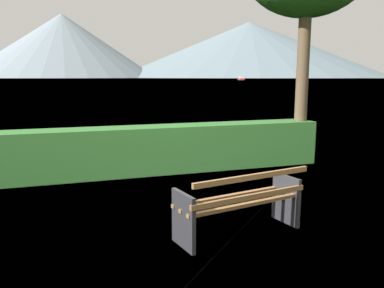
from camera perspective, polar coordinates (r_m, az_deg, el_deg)
The scene contains 6 objects.
ground_plane at distance 5.23m, azimuth 6.69°, elevation -12.92°, with size 1400.00×1400.00×0.00m, color #4C6B33.
water_surface at distance 311.01m, azimuth -18.06°, elevation 9.09°, with size 620.00×620.00×0.00m, color slate.
park_bench at distance 5.03m, azimuth 7.19°, elevation -8.66°, with size 1.78×0.89×0.87m.
hedge_row at distance 8.32m, azimuth -3.57°, elevation -0.68°, with size 6.92×0.72×0.99m, color #387A33.
sailboat_mid at distance 216.54m, azimuth 7.25°, elevation 9.51°, with size 4.68×7.83×1.95m.
distant_hills at distance 553.06m, azimuth -11.44°, elevation 13.71°, with size 840.07×399.22×83.71m.
Camera 1 is at (-2.06, -4.36, 2.02)m, focal length 36.22 mm.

